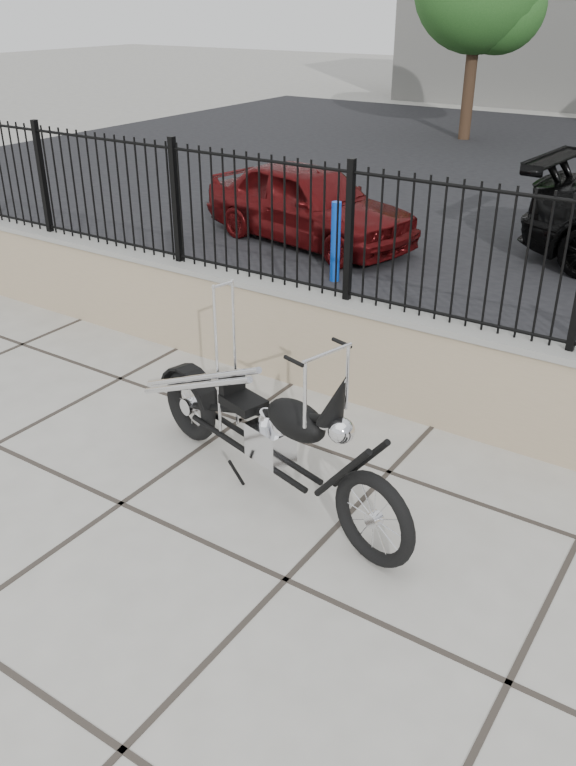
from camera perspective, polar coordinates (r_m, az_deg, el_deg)
The scene contains 6 objects.
ground_plane at distance 5.08m, azimuth -0.17°, elevation -14.81°, with size 90.00×90.00×0.00m, color #99968E.
retaining_wall at distance 6.68m, azimuth 11.82°, elevation 0.76°, with size 14.00×0.36×0.96m, color gray.
iron_fence at distance 6.28m, azimuth 12.77°, elevation 9.60°, with size 14.00×0.08×1.20m, color black.
chopper_motorcycle at distance 5.46m, azimuth -1.74°, elevation -1.21°, with size 2.66×0.47×1.59m, color black, non-canonical shape.
car_red at distance 11.72m, azimuth 1.63°, elevation 13.56°, with size 1.43×3.55×1.21m, color #500B0C.
bollard_a at distance 10.03m, azimuth 3.65°, elevation 10.69°, with size 0.13×0.13×1.07m, color blue.
Camera 1 is at (2.09, -3.12, 3.41)m, focal length 35.00 mm.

